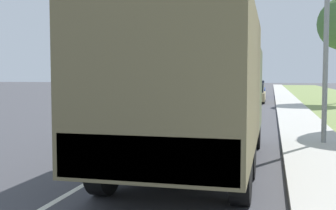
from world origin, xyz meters
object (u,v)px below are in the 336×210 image
Objects in this scene: car_second_ahead at (252,94)px; car_third_ahead at (256,90)px; military_truck at (196,87)px; car_nearest_ahead at (161,102)px.

car_second_ahead is 0.95× the size of car_third_ahead.
car_third_ahead is (-0.05, 8.63, 0.06)m from car_second_ahead.
military_truck is 1.62× the size of car_nearest_ahead.
car_nearest_ahead is 1.02× the size of car_third_ahead.
military_truck is at bearing -90.20° from car_third_ahead.
car_nearest_ahead reaches higher than car_second_ahead.
car_second_ahead is 8.63m from car_third_ahead.
car_nearest_ahead is at bearing -100.30° from car_third_ahead.
car_second_ahead is (0.16, 23.43, -1.12)m from military_truck.
car_nearest_ahead is 21.31m from car_third_ahead.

